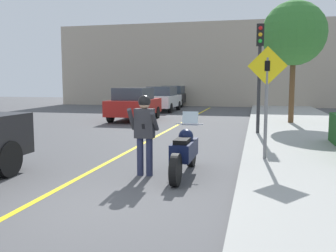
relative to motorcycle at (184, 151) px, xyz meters
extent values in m
plane|color=#4C4C4F|center=(-1.46, -2.53, -0.51)|extent=(80.00, 80.00, 0.00)
cube|color=yellow|center=(-2.06, 3.47, -0.50)|extent=(0.12, 36.00, 0.01)
cube|color=#B2A38E|center=(-1.46, 23.47, 2.91)|extent=(28.00, 1.20, 6.83)
cylinder|color=black|center=(0.00, -0.89, -0.19)|extent=(0.14, 0.63, 0.63)
cylinder|color=black|center=(0.00, 0.87, -0.19)|extent=(0.14, 0.63, 0.63)
cube|color=#0C1433|center=(0.00, -0.01, 0.04)|extent=(0.40, 1.21, 0.36)
sphere|color=#0C1433|center=(0.00, 0.15, 0.30)|extent=(0.32, 0.32, 0.32)
cube|color=black|center=(0.00, -0.29, 0.26)|extent=(0.28, 0.48, 0.10)
cylinder|color=silver|center=(0.00, 0.59, 0.52)|extent=(0.62, 0.03, 0.03)
cube|color=silver|center=(0.00, 0.67, 0.64)|extent=(0.36, 0.12, 0.31)
cylinder|color=#282D4C|center=(-0.90, -0.23, -0.11)|extent=(0.14, 0.14, 0.80)
cylinder|color=#282D4C|center=(-0.70, -0.23, -0.11)|extent=(0.14, 0.14, 0.80)
cube|color=#333338|center=(-0.80, -0.23, 0.60)|extent=(0.40, 0.22, 0.61)
cylinder|color=#333338|center=(-1.05, -0.33, 0.69)|extent=(0.09, 0.37, 0.48)
cylinder|color=#333338|center=(-0.55, -0.35, 0.66)|extent=(0.09, 0.43, 0.43)
sphere|color=tan|center=(-0.80, -0.23, 1.00)|extent=(0.22, 0.22, 0.22)
sphere|color=black|center=(-0.80, -0.23, 1.05)|extent=(0.26, 0.26, 0.26)
cube|color=black|center=(-0.74, -0.51, 0.57)|extent=(0.06, 0.05, 0.11)
cylinder|color=black|center=(-3.53, -1.02, -0.13)|extent=(0.22, 0.76, 0.76)
cylinder|color=slate|center=(1.67, 1.45, 0.82)|extent=(0.08, 0.08, 2.39)
cube|color=yellow|center=(1.67, 1.43, 1.83)|extent=(0.91, 0.02, 0.91)
cube|color=black|center=(1.67, 1.42, 1.83)|extent=(0.12, 0.01, 0.24)
cylinder|color=#2D2D30|center=(1.52, 6.14, 1.55)|extent=(0.12, 0.12, 3.85)
cube|color=black|center=(1.52, 6.12, 3.10)|extent=(0.26, 0.22, 0.76)
sphere|color=red|center=(1.52, 6.00, 3.32)|extent=(0.14, 0.14, 0.14)
sphere|color=gold|center=(1.52, 6.00, 3.10)|extent=(0.14, 0.14, 0.14)
sphere|color=green|center=(1.52, 6.00, 2.88)|extent=(0.14, 0.14, 0.14)
cylinder|color=brown|center=(2.99, 10.16, 1.12)|extent=(0.24, 0.24, 2.99)
sphere|color=#387A33|center=(2.99, 10.16, 3.62)|extent=(2.85, 2.85, 2.85)
cylinder|color=black|center=(-5.53, 12.13, -0.19)|extent=(0.22, 0.64, 0.64)
cylinder|color=black|center=(-3.87, 12.13, -0.19)|extent=(0.22, 0.64, 0.64)
cylinder|color=black|center=(-5.53, 9.53, -0.19)|extent=(0.22, 0.64, 0.64)
cylinder|color=black|center=(-3.87, 9.53, -0.19)|extent=(0.22, 0.64, 0.64)
cube|color=#B21E19|center=(-4.70, 10.83, 0.19)|extent=(1.80, 4.20, 0.76)
cube|color=#38424C|center=(-4.70, 10.66, 0.87)|extent=(1.58, 2.18, 0.60)
cylinder|color=black|center=(-5.60, 18.34, -0.19)|extent=(0.22, 0.64, 0.64)
cylinder|color=black|center=(-3.94, 18.34, -0.19)|extent=(0.22, 0.64, 0.64)
cylinder|color=black|center=(-5.60, 15.74, -0.19)|extent=(0.22, 0.64, 0.64)
cylinder|color=black|center=(-3.94, 15.74, -0.19)|extent=(0.22, 0.64, 0.64)
cube|color=white|center=(-4.77, 17.04, 0.19)|extent=(1.80, 4.20, 0.76)
cube|color=#38424C|center=(-4.77, 16.87, 0.87)|extent=(1.58, 2.18, 0.60)
cylinder|color=black|center=(-5.98, 23.77, -0.19)|extent=(0.22, 0.64, 0.64)
cylinder|color=black|center=(-4.32, 23.77, -0.19)|extent=(0.22, 0.64, 0.64)
cylinder|color=black|center=(-5.98, 21.16, -0.19)|extent=(0.22, 0.64, 0.64)
cylinder|color=black|center=(-4.32, 21.16, -0.19)|extent=(0.22, 0.64, 0.64)
cube|color=black|center=(-5.15, 22.46, 0.19)|extent=(1.80, 4.20, 0.76)
cube|color=#38424C|center=(-5.15, 22.30, 0.87)|extent=(1.58, 2.18, 0.60)
camera|label=1|loc=(1.45, -7.63, 1.44)|focal=40.00mm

